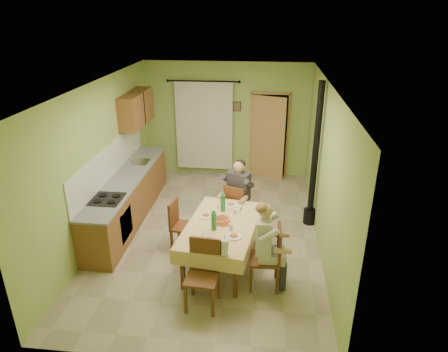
# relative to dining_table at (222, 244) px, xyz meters

# --- Properties ---
(floor) EXTENTS (4.00, 6.00, 0.01)m
(floor) POSITION_rel_dining_table_xyz_m (-0.32, 0.95, -0.38)
(floor) COLOR tan
(floor) RESTS_ON ground
(room_shell) EXTENTS (4.04, 6.04, 2.82)m
(room_shell) POSITION_rel_dining_table_xyz_m (-0.32, 0.95, 1.44)
(room_shell) COLOR #A0BD61
(room_shell) RESTS_ON ground
(kitchen_run) EXTENTS (0.64, 3.64, 1.56)m
(kitchen_run) POSITION_rel_dining_table_xyz_m (-2.03, 1.34, 0.10)
(kitchen_run) COLOR brown
(kitchen_run) RESTS_ON ground
(upper_cabinets) EXTENTS (0.35, 1.40, 0.70)m
(upper_cabinets) POSITION_rel_dining_table_xyz_m (-2.14, 2.65, 1.57)
(upper_cabinets) COLOR brown
(upper_cabinets) RESTS_ON room_shell
(curtain) EXTENTS (1.70, 0.07, 2.22)m
(curtain) POSITION_rel_dining_table_xyz_m (-0.87, 3.85, 0.88)
(curtain) COLOR black
(curtain) RESTS_ON ground
(doorway) EXTENTS (0.96, 0.31, 2.15)m
(doorway) POSITION_rel_dining_table_xyz_m (0.72, 3.86, 0.67)
(doorway) COLOR black
(doorway) RESTS_ON ground
(dining_table) EXTENTS (1.32, 1.94, 0.76)m
(dining_table) POSITION_rel_dining_table_xyz_m (0.00, 0.00, 0.00)
(dining_table) COLOR #DFBC79
(dining_table) RESTS_ON ground
(tableware) EXTENTS (0.76, 1.67, 0.33)m
(tableware) POSITION_rel_dining_table_xyz_m (0.00, -0.10, 0.45)
(tableware) COLOR white
(tableware) RESTS_ON dining_table
(chair_far) EXTENTS (0.53, 0.53, 0.96)m
(chair_far) POSITION_rel_dining_table_xyz_m (0.17, 1.13, -0.09)
(chair_far) COLOR brown
(chair_far) RESTS_ON ground
(chair_near) EXTENTS (0.48, 0.48, 1.01)m
(chair_near) POSITION_rel_dining_table_xyz_m (-0.15, -1.02, -0.09)
(chair_near) COLOR brown
(chair_near) RESTS_ON ground
(chair_right) EXTENTS (0.46, 0.46, 1.01)m
(chair_right) POSITION_rel_dining_table_xyz_m (0.73, -0.49, -0.09)
(chair_right) COLOR brown
(chair_right) RESTS_ON ground
(chair_left) EXTENTS (0.46, 0.46, 0.96)m
(chair_left) POSITION_rel_dining_table_xyz_m (-0.71, 0.32, -0.09)
(chair_left) COLOR brown
(chair_left) RESTS_ON ground
(man_far) EXTENTS (0.65, 0.59, 1.39)m
(man_far) POSITION_rel_dining_table_xyz_m (0.18, 1.14, 0.50)
(man_far) COLOR #38333D
(man_far) RESTS_ON chair_far
(man_right) EXTENTS (0.47, 0.59, 1.39)m
(man_right) POSITION_rel_dining_table_xyz_m (0.71, -0.49, 0.50)
(man_right) COLOR silver
(man_right) RESTS_ON chair_right
(stove_flue) EXTENTS (0.24, 0.24, 2.80)m
(stove_flue) POSITION_rel_dining_table_xyz_m (1.58, 1.55, 0.64)
(stove_flue) COLOR black
(stove_flue) RESTS_ON ground
(picture_back) EXTENTS (0.19, 0.03, 0.23)m
(picture_back) POSITION_rel_dining_table_xyz_m (-0.07, 3.92, 1.37)
(picture_back) COLOR black
(picture_back) RESTS_ON room_shell
(picture_right) EXTENTS (0.03, 0.31, 0.21)m
(picture_right) POSITION_rel_dining_table_xyz_m (1.65, 2.15, 1.47)
(picture_right) COLOR brown
(picture_right) RESTS_ON room_shell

